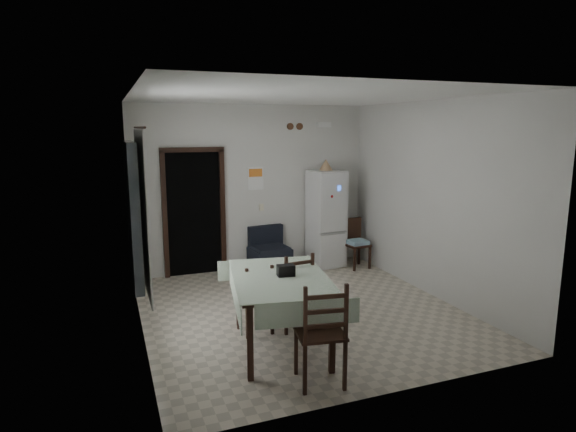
% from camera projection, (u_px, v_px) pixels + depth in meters
% --- Properties ---
extents(ground, '(4.50, 4.50, 0.00)m').
position_uv_depth(ground, '(301.00, 311.00, 6.66)').
color(ground, '#BCB19A').
rests_on(ground, ground).
extents(ceiling, '(4.20, 4.50, 0.02)m').
position_uv_depth(ceiling, '(302.00, 96.00, 6.14)').
color(ceiling, white).
rests_on(ceiling, ground).
extents(wall_back, '(4.20, 0.02, 2.90)m').
position_uv_depth(wall_back, '(253.00, 188.00, 8.47)').
color(wall_back, silver).
rests_on(wall_back, ground).
extents(wall_front, '(4.20, 0.02, 2.90)m').
position_uv_depth(wall_front, '(396.00, 246.00, 4.33)').
color(wall_front, silver).
rests_on(wall_front, ground).
extents(wall_left, '(0.02, 4.50, 2.90)m').
position_uv_depth(wall_left, '(137.00, 218.00, 5.67)').
color(wall_left, silver).
rests_on(wall_left, ground).
extents(wall_right, '(0.02, 4.50, 2.90)m').
position_uv_depth(wall_right, '(432.00, 199.00, 7.13)').
color(wall_right, silver).
rests_on(wall_right, ground).
extents(doorway, '(1.06, 0.52, 2.22)m').
position_uv_depth(doorway, '(192.00, 212.00, 8.36)').
color(doorway, black).
rests_on(doorway, ground).
extents(window_recess, '(0.10, 1.20, 1.60)m').
position_uv_depth(window_recess, '(133.00, 213.00, 5.45)').
color(window_recess, silver).
rests_on(window_recess, ground).
extents(curtain, '(0.02, 1.45, 1.85)m').
position_uv_depth(curtain, '(143.00, 212.00, 5.49)').
color(curtain, silver).
rests_on(curtain, ground).
extents(curtain_rod, '(0.02, 1.60, 0.02)m').
position_uv_depth(curtain_rod, '(139.00, 127.00, 5.32)').
color(curtain_rod, black).
rests_on(curtain_rod, ground).
extents(calendar, '(0.28, 0.02, 0.40)m').
position_uv_depth(calendar, '(256.00, 178.00, 8.44)').
color(calendar, white).
rests_on(calendar, ground).
extents(calendar_image, '(0.24, 0.01, 0.14)m').
position_uv_depth(calendar_image, '(256.00, 173.00, 8.42)').
color(calendar_image, orange).
rests_on(calendar_image, ground).
extents(light_switch, '(0.08, 0.02, 0.12)m').
position_uv_depth(light_switch, '(261.00, 207.00, 8.57)').
color(light_switch, beige).
rests_on(light_switch, ground).
extents(vent_left, '(0.12, 0.03, 0.12)m').
position_uv_depth(vent_left, '(290.00, 126.00, 8.50)').
color(vent_left, '#553522').
rests_on(vent_left, ground).
extents(vent_right, '(0.12, 0.03, 0.12)m').
position_uv_depth(vent_right, '(300.00, 126.00, 8.57)').
color(vent_right, '#553522').
rests_on(vent_right, ground).
extents(emergency_light, '(0.25, 0.07, 0.09)m').
position_uv_depth(emergency_light, '(324.00, 125.00, 8.70)').
color(emergency_light, white).
rests_on(emergency_light, ground).
extents(fridge, '(0.62, 0.62, 1.75)m').
position_uv_depth(fridge, '(326.00, 218.00, 8.73)').
color(fridge, silver).
rests_on(fridge, ground).
extents(tan_cone, '(0.27, 0.27, 0.20)m').
position_uv_depth(tan_cone, '(326.00, 165.00, 8.58)').
color(tan_cone, tan).
rests_on(tan_cone, fridge).
extents(navy_seat, '(0.71, 0.69, 0.78)m').
position_uv_depth(navy_seat, '(270.00, 250.00, 8.43)').
color(navy_seat, black).
rests_on(navy_seat, ground).
extents(corner_chair, '(0.43, 0.43, 0.89)m').
position_uv_depth(corner_chair, '(357.00, 244.00, 8.64)').
color(corner_chair, black).
rests_on(corner_chair, ground).
extents(dining_table, '(1.33, 1.77, 0.84)m').
position_uv_depth(dining_table, '(280.00, 312.00, 5.51)').
color(dining_table, '#AABEA3').
rests_on(dining_table, ground).
extents(black_bag, '(0.21, 0.14, 0.13)m').
position_uv_depth(black_bag, '(286.00, 270.00, 5.45)').
color(black_bag, black).
rests_on(black_bag, dining_table).
extents(dining_chair_far_left, '(0.40, 0.40, 0.88)m').
position_uv_depth(dining_chair_far_left, '(255.00, 298.00, 5.91)').
color(dining_chair_far_left, black).
rests_on(dining_chair_far_left, ground).
extents(dining_chair_far_right, '(0.47, 0.47, 0.99)m').
position_uv_depth(dining_chair_far_right, '(292.00, 290.00, 6.04)').
color(dining_chair_far_right, black).
rests_on(dining_chair_far_right, ground).
extents(dining_chair_near_head, '(0.53, 0.53, 1.07)m').
position_uv_depth(dining_chair_near_head, '(320.00, 331.00, 4.70)').
color(dining_chair_near_head, black).
rests_on(dining_chair_near_head, ground).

